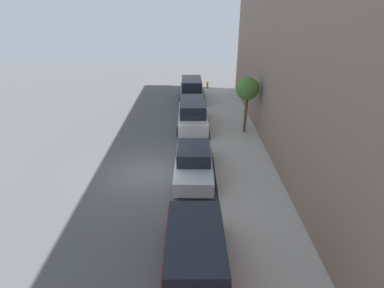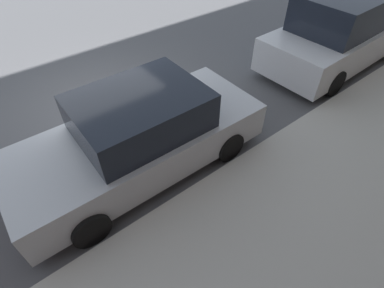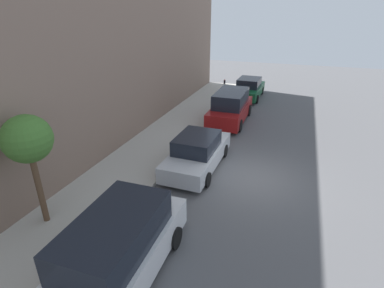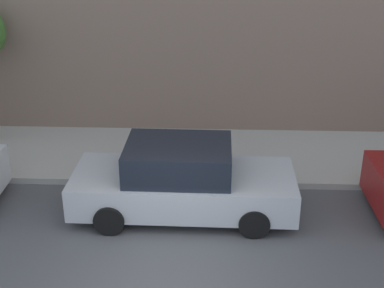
{
  "view_description": "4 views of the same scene",
  "coord_description": "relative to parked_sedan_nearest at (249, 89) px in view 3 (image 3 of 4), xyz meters",
  "views": [
    {
      "loc": [
        2.34,
        -13.05,
        7.89
      ],
      "look_at": [
        2.39,
        1.39,
        1.0
      ],
      "focal_mm": 28.0,
      "sensor_mm": 36.0,
      "label": 1
    },
    {
      "loc": [
        6.02,
        -1.81,
        4.25
      ],
      "look_at": [
        3.38,
        0.28,
        1.0
      ],
      "focal_mm": 28.0,
      "sensor_mm": 36.0,
      "label": 2
    },
    {
      "loc": [
        -1.28,
        10.92,
        6.37
      ],
      "look_at": [
        2.74,
        -0.3,
        1.0
      ],
      "focal_mm": 28.0,
      "sensor_mm": 36.0,
      "label": 3
    },
    {
      "loc": [
        -7.17,
        -0.71,
        5.85
      ],
      "look_at": [
        3.67,
        -0.28,
        1.0
      ],
      "focal_mm": 50.0,
      "sensor_mm": 36.0,
      "label": 4
    }
  ],
  "objects": [
    {
      "name": "parking_meter_near",
      "position": [
        1.63,
        1.43,
        0.32
      ],
      "size": [
        0.11,
        0.15,
        1.45
      ],
      "color": "#ADADB2",
      "rests_on": "sidewalk"
    },
    {
      "name": "sidewalk",
      "position": [
        2.74,
        12.34,
        -0.65
      ],
      "size": [
        3.12,
        32.0,
        0.15
      ],
      "color": "#B2ADA3",
      "rests_on": "ground_plane"
    },
    {
      "name": "street_tree",
      "position": [
        3.46,
        17.48,
        2.23
      ],
      "size": [
        1.41,
        1.41,
        3.56
      ],
      "color": "brown",
      "rests_on": "sidewalk"
    },
    {
      "name": "parked_minivan_second",
      "position": [
        0.12,
        5.89,
        0.19
      ],
      "size": [
        2.02,
        4.92,
        1.9
      ],
      "color": "maroon",
      "rests_on": "ground_plane"
    },
    {
      "name": "ground_plane",
      "position": [
        -2.32,
        12.34,
        -0.73
      ],
      "size": [
        60.0,
        60.0,
        0.0
      ],
      "primitive_type": "plane",
      "color": "#515154"
    },
    {
      "name": "parked_sedan_third",
      "position": [
        0.1,
        12.21,
        0.0
      ],
      "size": [
        1.92,
        4.53,
        1.54
      ],
      "color": "#B7BABF",
      "rests_on": "ground_plane"
    },
    {
      "name": "parked_sedan_nearest",
      "position": [
        0.0,
        0.0,
        0.0
      ],
      "size": [
        1.92,
        4.54,
        1.54
      ],
      "color": "#14512D",
      "rests_on": "ground_plane"
    },
    {
      "name": "parked_minivan_fourth",
      "position": [
        0.05,
        18.56,
        0.2
      ],
      "size": [
        2.02,
        4.93,
        1.9
      ],
      "color": "silver",
      "rests_on": "ground_plane"
    }
  ]
}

